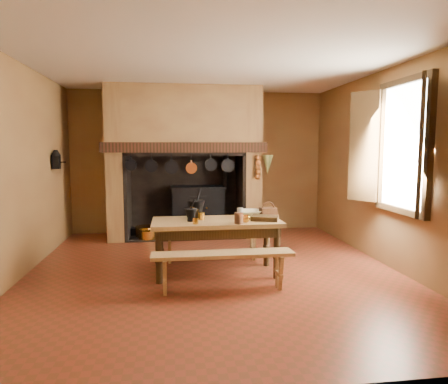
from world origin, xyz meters
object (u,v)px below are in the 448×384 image
Objects in this scene: iron_range at (198,209)px; coffee_grinder at (194,213)px; work_table at (217,229)px; mixing_bowl at (249,213)px; wicker_basket at (268,212)px; bench_front at (223,262)px.

iron_range reaches higher than coffee_grinder.
work_table is (0.07, -2.56, 0.13)m from iron_range.
iron_range is at bearing 103.58° from mixing_bowl.
iron_range is 6.93× the size of wicker_basket.
wicker_basket is (0.26, -0.06, 0.03)m from mixing_bowl.
work_table is at bearing -152.97° from mixing_bowl.
iron_range is 2.57m from work_table.
bench_front is 8.09× the size of coffee_grinder.
work_table is at bearing -88.40° from iron_range.
wicker_basket is at bearing 13.90° from work_table.
wicker_basket is (1.04, 0.02, -0.01)m from coffee_grinder.
iron_range is at bearing 91.27° from bench_front.
wicker_basket is at bearing -14.10° from mixing_bowl.
coffee_grinder is 0.78m from mixing_bowl.
bench_front is 7.19× the size of wicker_basket.
iron_range is 4.74× the size of mixing_bowl.
mixing_bowl is (0.49, 0.90, 0.42)m from bench_front.
work_table is 0.79m from wicker_basket.
coffee_grinder is 0.89× the size of wicker_basket.
iron_range is 0.96× the size of bench_front.
coffee_grinder is at bearing 109.59° from bench_front.
coffee_grinder is 1.04m from wicker_basket.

